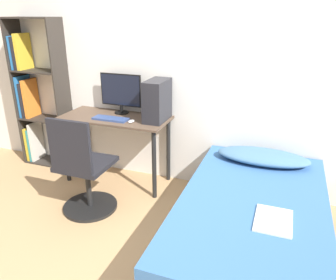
# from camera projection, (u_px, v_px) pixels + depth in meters

# --- Properties ---
(ground_plane) EXTENTS (14.00, 14.00, 0.00)m
(ground_plane) POSITION_uv_depth(u_px,v_px,m) (104.00, 267.00, 2.43)
(ground_plane) COLOR tan
(wall_back) EXTENTS (8.00, 0.05, 2.50)m
(wall_back) POSITION_uv_depth(u_px,v_px,m) (173.00, 66.00, 3.30)
(wall_back) COLOR silver
(wall_back) RESTS_ON ground_plane
(desk) EXTENTS (1.14, 0.50, 0.74)m
(desk) POSITION_uv_depth(u_px,v_px,m) (116.00, 128.00, 3.46)
(desk) COLOR brown
(desk) RESTS_ON ground_plane
(bookshelf) EXTENTS (0.61, 0.27, 1.71)m
(bookshelf) POSITION_uv_depth(u_px,v_px,m) (35.00, 97.00, 3.85)
(bookshelf) COLOR #2D2823
(bookshelf) RESTS_ON ground_plane
(office_chair) EXTENTS (0.51, 0.51, 0.95)m
(office_chair) POSITION_uv_depth(u_px,v_px,m) (84.00, 176.00, 2.98)
(office_chair) COLOR black
(office_chair) RESTS_ON ground_plane
(bed) EXTENTS (1.09, 1.90, 0.47)m
(bed) POSITION_uv_depth(u_px,v_px,m) (250.00, 227.00, 2.50)
(bed) COLOR #4C3D2D
(bed) RESTS_ON ground_plane
(pillow) EXTENTS (0.83, 0.36, 0.11)m
(pillow) POSITION_uv_depth(u_px,v_px,m) (263.00, 157.00, 3.00)
(pillow) COLOR teal
(pillow) RESTS_ON bed
(magazine) EXTENTS (0.24, 0.32, 0.01)m
(magazine) POSITION_uv_depth(u_px,v_px,m) (273.00, 220.00, 2.17)
(magazine) COLOR silver
(magazine) RESTS_ON bed
(monitor) EXTENTS (0.47, 0.16, 0.42)m
(monitor) POSITION_uv_depth(u_px,v_px,m) (121.00, 92.00, 3.47)
(monitor) COLOR black
(monitor) RESTS_ON desk
(keyboard) EXTENTS (0.37, 0.13, 0.02)m
(keyboard) POSITION_uv_depth(u_px,v_px,m) (111.00, 119.00, 3.32)
(keyboard) COLOR #33477A
(keyboard) RESTS_ON desk
(pc_tower) EXTENTS (0.19, 0.36, 0.41)m
(pc_tower) POSITION_uv_depth(u_px,v_px,m) (157.00, 101.00, 3.24)
(pc_tower) COLOR #232328
(pc_tower) RESTS_ON desk
(mouse) EXTENTS (0.06, 0.09, 0.02)m
(mouse) POSITION_uv_depth(u_px,v_px,m) (131.00, 121.00, 3.25)
(mouse) COLOR silver
(mouse) RESTS_ON desk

